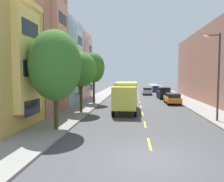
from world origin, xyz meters
TOP-DOWN VIEW (x-y plane):
  - ground_plane at (0.00, 30.00)m, footprint 160.00×160.00m
  - sidewalk_left at (-7.10, 28.00)m, footprint 3.20×120.00m
  - sidewalk_right at (7.10, 28.00)m, footprint 3.20×120.00m
  - lane_centerline_dashes at (0.00, 24.50)m, footprint 0.14×47.20m
  - townhouse_second_terracotta at (-14.96, 11.37)m, footprint 13.34×6.86m
  - townhouse_third_powder_blue at (-13.92, 18.43)m, footprint 11.25×6.86m
  - townhouse_fourth_rose at (-15.10, 25.49)m, footprint 13.61×6.86m
  - street_tree_nearest at (-6.40, 4.29)m, footprint 3.66×3.66m
  - street_tree_second at (-6.40, 11.60)m, footprint 3.34×3.34m
  - street_tree_third at (-6.40, 18.90)m, footprint 2.99×2.99m
  - street_lamp at (5.96, 8.38)m, footprint 1.35×0.28m
  - delivery_box_truck at (-1.80, 13.27)m, footprint 2.45×7.68m
  - parked_suv_teal at (-4.36, 53.27)m, footprint 2.09×4.86m
  - parked_suv_black at (4.24, 27.10)m, footprint 2.08×4.85m
  - parked_wagon_white at (-4.28, 34.86)m, footprint 1.85×4.71m
  - parked_wagon_orange at (4.42, 20.05)m, footprint 1.86×4.72m
  - parked_sedan_navy at (4.30, 42.01)m, footprint 1.91×4.54m
  - moving_silver_sedan at (1.80, 34.15)m, footprint 1.80×4.50m

SIDE VIEW (x-z plane):
  - ground_plane at x=0.00m, z-range 0.00..0.00m
  - lane_centerline_dashes at x=0.00m, z-range 0.00..0.01m
  - sidewalk_left at x=-7.10m, z-range 0.00..0.14m
  - sidewalk_right at x=7.10m, z-range 0.00..0.14m
  - parked_sedan_navy at x=4.30m, z-range 0.03..1.46m
  - moving_silver_sedan at x=1.80m, z-range 0.03..1.46m
  - parked_wagon_white at x=-4.28m, z-range 0.05..1.55m
  - parked_wagon_orange at x=4.42m, z-range 0.05..1.55m
  - parked_suv_teal at x=-4.36m, z-range 0.02..1.95m
  - parked_suv_black at x=4.24m, z-range 0.02..1.95m
  - delivery_box_truck at x=-1.80m, z-range 0.25..3.42m
  - street_lamp at x=5.96m, z-range 0.69..7.97m
  - street_tree_second at x=-6.40m, z-range 1.43..7.66m
  - street_tree_nearest at x=-6.40m, z-range 1.15..8.14m
  - street_tree_third at x=-6.40m, z-range 1.53..8.46m
  - townhouse_fourth_rose at x=-15.10m, z-range -0.20..10.88m
  - townhouse_third_powder_blue at x=-13.92m, z-range -0.20..11.22m
  - townhouse_second_terracotta at x=-14.96m, z-range -0.20..12.62m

